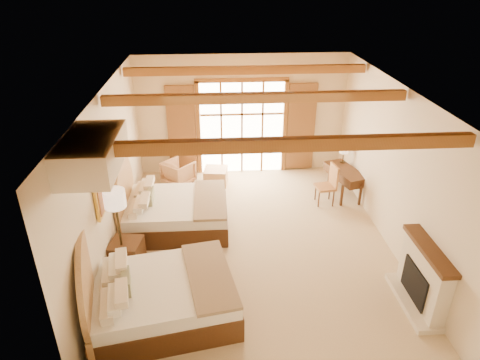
{
  "coord_description": "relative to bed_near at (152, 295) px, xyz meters",
  "views": [
    {
      "loc": [
        -0.8,
        -7.35,
        5.2
      ],
      "look_at": [
        -0.28,
        0.2,
        1.36
      ],
      "focal_mm": 32.0,
      "sensor_mm": 36.0,
      "label": 1
    }
  ],
  "objects": [
    {
      "name": "floor",
      "position": [
        1.85,
        1.99,
        -0.45
      ],
      "size": [
        7.0,
        7.0,
        0.0
      ],
      "primitive_type": "plane",
      "color": "#CAB587",
      "rests_on": "ground"
    },
    {
      "name": "wall_back",
      "position": [
        1.85,
        5.49,
        1.15
      ],
      "size": [
        5.5,
        0.0,
        5.5
      ],
      "primitive_type": "plane",
      "rotation": [
        1.57,
        0.0,
        0.0
      ],
      "color": "beige",
      "rests_on": "ground"
    },
    {
      "name": "wall_left",
      "position": [
        -0.9,
        1.99,
        1.15
      ],
      "size": [
        0.0,
        7.0,
        7.0
      ],
      "primitive_type": "plane",
      "rotation": [
        1.57,
        0.0,
        1.57
      ],
      "color": "beige",
      "rests_on": "ground"
    },
    {
      "name": "wall_right",
      "position": [
        4.6,
        1.99,
        1.15
      ],
      "size": [
        0.0,
        7.0,
        7.0
      ],
      "primitive_type": "plane",
      "rotation": [
        1.57,
        0.0,
        -1.57
      ],
      "color": "beige",
      "rests_on": "ground"
    },
    {
      "name": "ceiling",
      "position": [
        1.85,
        1.99,
        2.75
      ],
      "size": [
        7.0,
        7.0,
        0.0
      ],
      "primitive_type": "plane",
      "rotation": [
        3.14,
        0.0,
        0.0
      ],
      "color": "#B07731",
      "rests_on": "ground"
    },
    {
      "name": "ceiling_beams",
      "position": [
        1.85,
        1.99,
        2.63
      ],
      "size": [
        5.39,
        4.6,
        0.18
      ],
      "primitive_type": null,
      "color": "brown",
      "rests_on": "ceiling"
    },
    {
      "name": "french_doors",
      "position": [
        1.85,
        5.43,
        0.8
      ],
      "size": [
        3.95,
        0.08,
        2.6
      ],
      "color": "white",
      "rests_on": "ground"
    },
    {
      "name": "fireplace",
      "position": [
        4.44,
        -0.01,
        0.06
      ],
      "size": [
        0.46,
        1.4,
        1.16
      ],
      "color": "beige",
      "rests_on": "ground"
    },
    {
      "name": "painting",
      "position": [
        -0.86,
        1.24,
        1.3
      ],
      "size": [
        0.06,
        0.95,
        0.75
      ],
      "color": "gold",
      "rests_on": "wall_left"
    },
    {
      "name": "canopy_valance",
      "position": [
        -0.55,
        -0.01,
        2.5
      ],
      "size": [
        0.7,
        1.4,
        0.45
      ],
      "primitive_type": "cube",
      "color": "#F7E6C2",
      "rests_on": "ceiling"
    },
    {
      "name": "bed_near",
      "position": [
        0.0,
        0.0,
        0.0
      ],
      "size": [
        2.57,
        2.1,
        1.5
      ],
      "rotation": [
        0.0,
        0.0,
        0.18
      ],
      "color": "#4A2812",
      "rests_on": "floor"
    },
    {
      "name": "bed_far",
      "position": [
        0.04,
        2.66,
        -0.01
      ],
      "size": [
        2.23,
        1.74,
        1.46
      ],
      "rotation": [
        0.0,
        0.0,
        -0.01
      ],
      "color": "#4A2812",
      "rests_on": "floor"
    },
    {
      "name": "nightstand",
      "position": [
        -0.6,
        1.2,
        -0.12
      ],
      "size": [
        0.64,
        0.64,
        0.66
      ],
      "primitive_type": "cube",
      "rotation": [
        0.0,
        0.0,
        -0.17
      ],
      "color": "#4A2812",
      "rests_on": "floor"
    },
    {
      "name": "floor_lamp",
      "position": [
        -0.65,
        1.13,
        1.05
      ],
      "size": [
        0.37,
        0.37,
        1.77
      ],
      "color": "#332815",
      "rests_on": "floor"
    },
    {
      "name": "armchair",
      "position": [
        0.14,
        4.78,
        -0.14
      ],
      "size": [
        0.97,
        0.97,
        0.63
      ],
      "primitive_type": "imported",
      "rotation": [
        0.0,
        0.0,
        -3.86
      ],
      "color": "tan",
      "rests_on": "floor"
    },
    {
      "name": "ottoman",
      "position": [
        1.11,
        4.7,
        -0.24
      ],
      "size": [
        0.66,
        0.66,
        0.42
      ],
      "primitive_type": "cube",
      "rotation": [
        0.0,
        0.0,
        -0.13
      ],
      "color": "tan",
      "rests_on": "floor"
    },
    {
      "name": "desk",
      "position": [
        4.3,
        3.92,
        -0.1
      ],
      "size": [
        0.87,
        1.35,
        0.67
      ],
      "rotation": [
        0.0,
        0.0,
        0.29
      ],
      "color": "#4A2812",
      "rests_on": "floor"
    },
    {
      "name": "desk_chair",
      "position": [
        3.72,
        3.49,
        -0.15
      ],
      "size": [
        0.5,
        0.49,
        0.99
      ],
      "rotation": [
        0.0,
        0.0,
        0.14
      ],
      "color": "#AF7C42",
      "rests_on": "floor"
    },
    {
      "name": "desk_lamp",
      "position": [
        4.34,
        4.35,
        0.55
      ],
      "size": [
        0.22,
        0.22,
        0.44
      ],
      "color": "#332815",
      "rests_on": "desk"
    }
  ]
}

